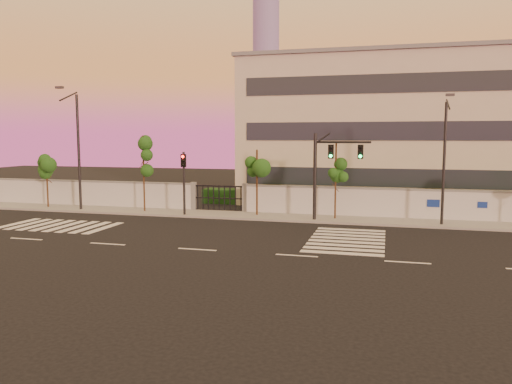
{
  "coord_description": "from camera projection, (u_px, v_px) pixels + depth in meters",
  "views": [
    {
      "loc": [
        9.04,
        -22.7,
        5.56
      ],
      "look_at": [
        1.43,
        6.0,
        2.28
      ],
      "focal_mm": 35.0,
      "sensor_mm": 36.0,
      "label": 1
    }
  ],
  "objects": [
    {
      "name": "ground",
      "position": [
        197.0,
        250.0,
        24.72
      ],
      "size": [
        120.0,
        120.0,
        0.0
      ],
      "primitive_type": "plane",
      "color": "black",
      "rests_on": "ground"
    },
    {
      "name": "sidewalk",
      "position": [
        253.0,
        216.0,
        34.8
      ],
      "size": [
        60.0,
        3.0,
        0.15
      ],
      "primitive_type": "cube",
      "color": "gray",
      "rests_on": "ground"
    },
    {
      "name": "perimeter_wall",
      "position": [
        260.0,
        199.0,
        36.1
      ],
      "size": [
        60.0,
        0.36,
        2.2
      ],
      "color": "silver",
      "rests_on": "ground"
    },
    {
      "name": "hedge_row",
      "position": [
        282.0,
        199.0,
        38.49
      ],
      "size": [
        41.0,
        4.25,
        1.8
      ],
      "color": "#0F3512",
      "rests_on": "ground"
    },
    {
      "name": "institutional_building",
      "position": [
        389.0,
        130.0,
        42.87
      ],
      "size": [
        24.4,
        12.4,
        12.25
      ],
      "color": "beige",
      "rests_on": "ground"
    },
    {
      "name": "distant_skyscraper",
      "position": [
        266.0,
        44.0,
        303.48
      ],
      "size": [
        16.0,
        16.0,
        118.0
      ],
      "color": "slate",
      "rests_on": "ground"
    },
    {
      "name": "road_markings",
      "position": [
        196.0,
        234.0,
        28.73
      ],
      "size": [
        57.0,
        7.62,
        0.02
      ],
      "color": "silver",
      "rests_on": "ground"
    },
    {
      "name": "street_tree_b",
      "position": [
        47.0,
        170.0,
        38.49
      ],
      "size": [
        1.55,
        1.23,
        4.14
      ],
      "color": "#382314",
      "rests_on": "ground"
    },
    {
      "name": "street_tree_c",
      "position": [
        144.0,
        156.0,
        36.21
      ],
      "size": [
        1.45,
        1.16,
        5.67
      ],
      "color": "#382314",
      "rests_on": "ground"
    },
    {
      "name": "street_tree_d",
      "position": [
        257.0,
        168.0,
        34.5
      ],
      "size": [
        1.61,
        1.28,
        4.69
      ],
      "color": "#382314",
      "rests_on": "ground"
    },
    {
      "name": "street_tree_e",
      "position": [
        336.0,
        164.0,
        32.91
      ],
      "size": [
        1.41,
        1.12,
        5.15
      ],
      "color": "#382314",
      "rests_on": "ground"
    },
    {
      "name": "traffic_signal_main",
      "position": [
        326.0,
        166.0,
        32.33
      ],
      "size": [
        3.66,
        0.47,
        5.79
      ],
      "rotation": [
        0.0,
        0.0,
        -0.08
      ],
      "color": "black",
      "rests_on": "ground"
    },
    {
      "name": "traffic_signal_secondary",
      "position": [
        184.0,
        176.0,
        34.66
      ],
      "size": [
        0.35,
        0.34,
        4.54
      ],
      "rotation": [
        0.0,
        0.0,
        0.22
      ],
      "color": "black",
      "rests_on": "ground"
    },
    {
      "name": "streetlight_west",
      "position": [
        77.0,
        146.0,
        36.88
      ],
      "size": [
        0.54,
        2.18,
        9.08
      ],
      "color": "black",
      "rests_on": "ground"
    },
    {
      "name": "streetlight_east",
      "position": [
        445.0,
        157.0,
        30.43
      ],
      "size": [
        0.48,
        1.93,
        8.03
      ],
      "color": "black",
      "rests_on": "ground"
    }
  ]
}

